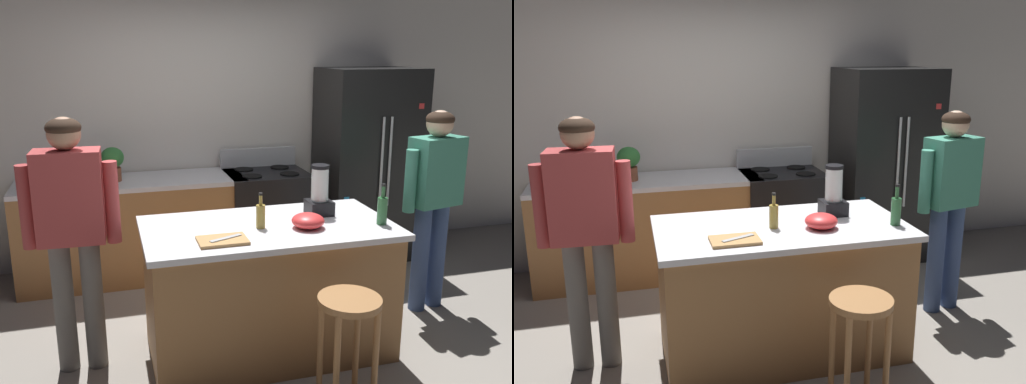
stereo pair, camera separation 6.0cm
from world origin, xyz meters
The scene contains 16 objects.
ground_plane centered at (0.00, 0.00, 0.00)m, with size 14.00×14.00×0.00m, color gray.
back_wall centered at (0.00, 1.95, 1.35)m, with size 8.00×0.10×2.70m, color silver.
kitchen_island centered at (0.00, 0.00, 0.46)m, with size 1.66×0.88×0.91m.
back_counter_run centered at (-0.80, 1.55, 0.45)m, with size 2.00×0.64×0.91m.
refrigerator centered at (1.47, 1.50, 0.93)m, with size 0.90×0.73×1.86m.
stove_range centered at (0.44, 1.52, 0.47)m, with size 0.76×0.65×1.09m.
person_by_island_left centered at (-1.24, 0.12, 1.00)m, with size 0.59×0.24×1.65m.
person_by_sink_right centered at (1.42, 0.27, 0.97)m, with size 0.60×0.30×1.60m.
bar_stool centered at (0.25, -0.74, 0.54)m, with size 0.36×0.36×0.70m.
potted_plant centered at (-0.95, 1.55, 1.08)m, with size 0.20×0.20×0.30m.
blender_appliance centered at (0.42, 0.14, 1.06)m, with size 0.17×0.17×0.36m.
bottle_vinegar centered at (-0.06, -0.04, 1.00)m, with size 0.06×0.06×0.24m.
bottle_olive_oil centered at (0.73, -0.18, 1.01)m, with size 0.07×0.07×0.28m.
mixing_bowl centered at (0.23, -0.12, 0.96)m, with size 0.22×0.22×0.10m, color red.
cutting_board centered at (-0.36, -0.24, 0.92)m, with size 0.30×0.20×0.02m, color #B7844C.
chef_knife centered at (-0.34, -0.24, 0.93)m, with size 0.22×0.03×0.01m, color #B7BABF.
Camera 1 is at (-1.01, -3.28, 2.05)m, focal length 38.31 mm.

